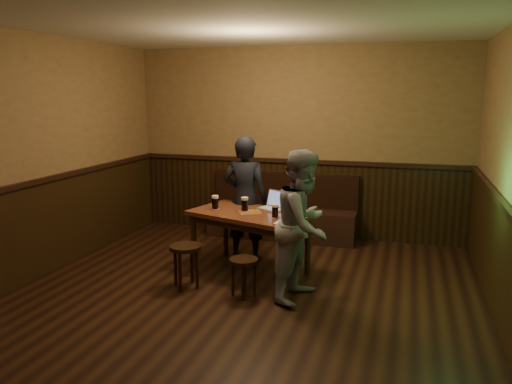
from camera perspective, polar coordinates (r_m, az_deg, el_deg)
The scene contains 12 objects.
room at distance 4.86m, azimuth -2.49°, elevation 0.24°, with size 5.04×6.04×2.84m.
bench at distance 7.46m, azimuth 2.98°, elevation -2.85°, with size 2.20×0.50×0.95m.
pub_table at distance 5.93m, azimuth -0.69°, elevation -3.23°, with size 1.56×1.16×0.75m.
stool_left at distance 5.59m, azimuth -8.03°, elevation -7.01°, with size 0.38×0.38×0.48m.
stool_right at distance 5.32m, azimuth -1.41°, elevation -8.48°, with size 0.37×0.37×0.42m.
pint_left at distance 6.06m, azimuth -4.69°, elevation -1.17°, with size 0.11×0.11×0.17m.
pint_mid at distance 5.94m, azimuth -1.30°, elevation -1.39°, with size 0.11×0.11×0.17m.
pint_right at distance 5.64m, azimuth 2.20°, elevation -2.17°, with size 0.10×0.10×0.15m.
laptop at distance 6.05m, azimuth 2.04°, elevation -1.43°, with size 0.39×0.37×0.22m.
menu at distance 5.41m, azimuth 3.33°, elevation -3.57°, with size 0.22×0.15×0.00m, color silver.
person_suit at distance 6.37m, azimuth -1.23°, elevation -0.74°, with size 0.59×0.38×1.61m, color black.
person_grey at distance 5.17m, azimuth 5.46°, elevation -3.81°, with size 0.77×0.60×1.57m, color gray.
Camera 1 is at (1.61, -4.27, 2.13)m, focal length 35.00 mm.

